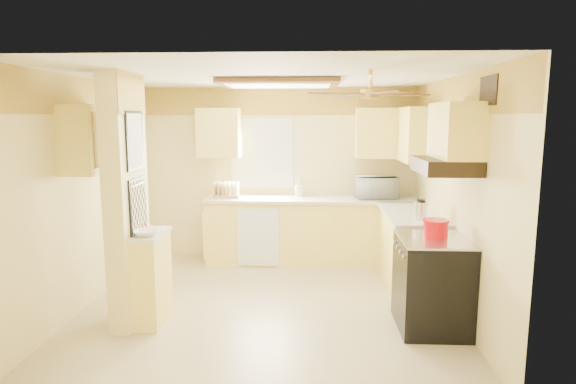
# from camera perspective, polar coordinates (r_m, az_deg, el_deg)

# --- Properties ---
(floor) EXTENTS (4.00, 4.00, 0.00)m
(floor) POSITION_cam_1_polar(r_m,az_deg,el_deg) (5.57, -2.36, -13.00)
(floor) COLOR tan
(floor) RESTS_ON ground
(ceiling) EXTENTS (4.00, 4.00, 0.00)m
(ceiling) POSITION_cam_1_polar(r_m,az_deg,el_deg) (5.19, -2.54, 13.56)
(ceiling) COLOR white
(ceiling) RESTS_ON wall_back
(wall_back) EXTENTS (4.00, 0.00, 4.00)m
(wall_back) POSITION_cam_1_polar(r_m,az_deg,el_deg) (7.11, -1.06, 2.21)
(wall_back) COLOR beige
(wall_back) RESTS_ON floor
(wall_front) EXTENTS (4.00, 0.00, 4.00)m
(wall_front) POSITION_cam_1_polar(r_m,az_deg,el_deg) (3.39, -5.37, -5.30)
(wall_front) COLOR beige
(wall_front) RESTS_ON floor
(wall_left) EXTENTS (0.00, 3.80, 3.80)m
(wall_left) POSITION_cam_1_polar(r_m,az_deg,el_deg) (5.77, -22.64, -0.04)
(wall_left) COLOR beige
(wall_left) RESTS_ON floor
(wall_right) EXTENTS (0.00, 3.80, 3.80)m
(wall_right) POSITION_cam_1_polar(r_m,az_deg,el_deg) (5.43, 19.06, -0.36)
(wall_right) COLOR beige
(wall_right) RESTS_ON floor
(wallpaper_border) EXTENTS (4.00, 0.02, 0.40)m
(wallpaper_border) POSITION_cam_1_polar(r_m,az_deg,el_deg) (7.05, -1.10, 10.70)
(wallpaper_border) COLOR #FBD349
(wallpaper_border) RESTS_ON wall_back
(partition_column) EXTENTS (0.20, 0.70, 2.50)m
(partition_column) POSITION_cam_1_polar(r_m,az_deg,el_deg) (5.02, -18.59, -1.07)
(partition_column) COLOR beige
(partition_column) RESTS_ON floor
(partition_ledge) EXTENTS (0.25, 0.55, 0.90)m
(partition_ledge) POSITION_cam_1_polar(r_m,az_deg,el_deg) (5.13, -15.82, -9.93)
(partition_ledge) COLOR #FFE371
(partition_ledge) RESTS_ON floor
(ledge_top) EXTENTS (0.28, 0.58, 0.04)m
(ledge_top) POSITION_cam_1_polar(r_m,az_deg,el_deg) (5.01, -16.05, -4.83)
(ledge_top) COLOR silver
(ledge_top) RESTS_ON partition_ledge
(lower_cabinets_back) EXTENTS (3.00, 0.60, 0.90)m
(lower_cabinets_back) POSITION_cam_1_polar(r_m,az_deg,el_deg) (6.94, 2.92, -4.67)
(lower_cabinets_back) COLOR #FFE371
(lower_cabinets_back) RESTS_ON floor
(lower_cabinets_right) EXTENTS (0.60, 1.40, 0.90)m
(lower_cabinets_right) POSITION_cam_1_polar(r_m,az_deg,el_deg) (6.10, 14.37, -6.87)
(lower_cabinets_right) COLOR #FFE371
(lower_cabinets_right) RESTS_ON floor
(countertop_back) EXTENTS (3.04, 0.64, 0.04)m
(countertop_back) POSITION_cam_1_polar(r_m,az_deg,el_deg) (6.84, 2.96, -0.86)
(countertop_back) COLOR silver
(countertop_back) RESTS_ON lower_cabinets_back
(countertop_right) EXTENTS (0.64, 1.44, 0.04)m
(countertop_right) POSITION_cam_1_polar(r_m,az_deg,el_deg) (5.99, 14.45, -2.53)
(countertop_right) COLOR silver
(countertop_right) RESTS_ON lower_cabinets_right
(dishwasher_panel) EXTENTS (0.58, 0.02, 0.80)m
(dishwasher_panel) POSITION_cam_1_polar(r_m,az_deg,el_deg) (6.68, -3.54, -5.39)
(dishwasher_panel) COLOR white
(dishwasher_panel) RESTS_ON lower_cabinets_back
(window) EXTENTS (0.92, 0.02, 1.02)m
(window) POSITION_cam_1_polar(r_m,az_deg,el_deg) (7.09, -3.10, 4.62)
(window) COLOR white
(window) RESTS_ON wall_back
(upper_cab_back_left) EXTENTS (0.60, 0.35, 0.70)m
(upper_cab_back_left) POSITION_cam_1_polar(r_m,az_deg,el_deg) (7.00, -8.18, 6.95)
(upper_cab_back_left) COLOR #FFE371
(upper_cab_back_left) RESTS_ON wall_back
(upper_cab_back_right) EXTENTS (0.90, 0.35, 0.70)m
(upper_cab_back_right) POSITION_cam_1_polar(r_m,az_deg,el_deg) (6.96, 11.75, 6.84)
(upper_cab_back_right) COLOR #FFE371
(upper_cab_back_right) RESTS_ON wall_back
(upper_cab_right) EXTENTS (0.35, 1.00, 0.70)m
(upper_cab_right) POSITION_cam_1_polar(r_m,az_deg,el_deg) (6.54, 14.79, 6.61)
(upper_cab_right) COLOR #FFE371
(upper_cab_right) RESTS_ON wall_right
(upper_cab_left_wall) EXTENTS (0.35, 0.75, 0.70)m
(upper_cab_left_wall) POSITION_cam_1_polar(r_m,az_deg,el_deg) (5.42, -22.46, 5.82)
(upper_cab_left_wall) COLOR #FFE371
(upper_cab_left_wall) RESTS_ON wall_left
(upper_cab_over_stove) EXTENTS (0.35, 0.76, 0.52)m
(upper_cab_over_stove) POSITION_cam_1_polar(r_m,az_deg,el_deg) (4.79, 19.29, 6.88)
(upper_cab_over_stove) COLOR #FFE371
(upper_cab_over_stove) RESTS_ON wall_right
(stove) EXTENTS (0.68, 0.77, 0.92)m
(stove) POSITION_cam_1_polar(r_m,az_deg,el_deg) (5.02, 16.68, -10.29)
(stove) COLOR black
(stove) RESTS_ON floor
(range_hood) EXTENTS (0.50, 0.76, 0.14)m
(range_hood) POSITION_cam_1_polar(r_m,az_deg,el_deg) (4.79, 18.11, 2.97)
(range_hood) COLOR black
(range_hood) RESTS_ON upper_cab_over_stove
(poster_menu) EXTENTS (0.02, 0.42, 0.57)m
(poster_menu) POSITION_cam_1_polar(r_m,az_deg,el_deg) (4.91, -17.72, 5.82)
(poster_menu) COLOR black
(poster_menu) RESTS_ON partition_column
(poster_nashville) EXTENTS (0.02, 0.42, 0.57)m
(poster_nashville) POSITION_cam_1_polar(r_m,az_deg,el_deg) (4.98, -17.36, -1.66)
(poster_nashville) COLOR black
(poster_nashville) RESTS_ON partition_column
(ceiling_light_panel) EXTENTS (1.35, 0.95, 0.06)m
(ceiling_light_panel) POSITION_cam_1_polar(r_m,az_deg,el_deg) (5.67, -1.03, 12.71)
(ceiling_light_panel) COLOR brown
(ceiling_light_panel) RESTS_ON ceiling
(ceiling_fan) EXTENTS (1.15, 1.15, 0.26)m
(ceiling_fan) POSITION_cam_1_polar(r_m,az_deg,el_deg) (4.48, 9.71, 11.43)
(ceiling_fan) COLOR gold
(ceiling_fan) RESTS_ON ceiling
(vent_grate) EXTENTS (0.02, 0.40, 0.25)m
(vent_grate) POSITION_cam_1_polar(r_m,az_deg,el_deg) (4.51, 22.72, 11.04)
(vent_grate) COLOR black
(vent_grate) RESTS_ON wall_right
(microwave) EXTENTS (0.59, 0.43, 0.31)m
(microwave) POSITION_cam_1_polar(r_m,az_deg,el_deg) (6.90, 10.45, 0.55)
(microwave) COLOR white
(microwave) RESTS_ON countertop_back
(bowl) EXTENTS (0.28, 0.28, 0.06)m
(bowl) POSITION_cam_1_polar(r_m,az_deg,el_deg) (4.86, -16.48, -4.67)
(bowl) COLOR white
(bowl) RESTS_ON ledge_top
(dutch_oven) EXTENTS (0.26, 0.26, 0.17)m
(dutch_oven) POSITION_cam_1_polar(r_m,az_deg,el_deg) (4.93, 17.11, -4.10)
(dutch_oven) COLOR red
(dutch_oven) RESTS_ON stove
(kettle) EXTENTS (0.15, 0.15, 0.22)m
(kettle) POSITION_cam_1_polar(r_m,az_deg,el_deg) (5.61, 15.45, -2.05)
(kettle) COLOR silver
(kettle) RESTS_ON countertop_right
(dish_rack) EXTENTS (0.38, 0.29, 0.21)m
(dish_rack) POSITION_cam_1_polar(r_m,az_deg,el_deg) (6.94, -7.34, 0.03)
(dish_rack) COLOR tan
(dish_rack) RESTS_ON countertop_back
(utensil_crock) EXTENTS (0.12, 0.12, 0.24)m
(utensil_crock) POSITION_cam_1_polar(r_m,az_deg,el_deg) (6.97, 1.31, 0.17)
(utensil_crock) COLOR white
(utensil_crock) RESTS_ON countertop_back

